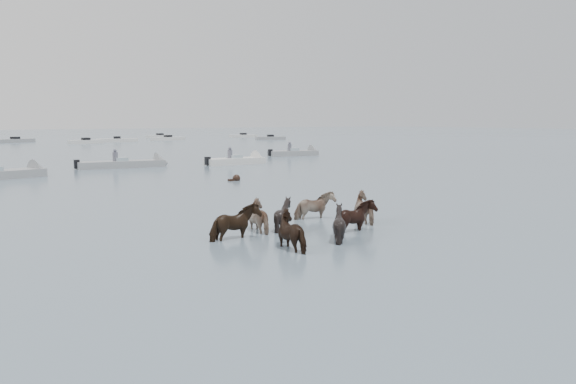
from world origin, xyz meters
TOP-DOWN VIEW (x-y plane):
  - ground at (0.00, 0.00)m, footprint 400.00×400.00m
  - pony_herd at (0.05, 2.26)m, footprint 6.41×4.36m
  - swimming_pony at (5.99, 16.09)m, footprint 0.72×0.44m
  - motorboat_b at (-3.87, 25.10)m, footprint 6.33×3.09m
  - motorboat_c at (4.93, 28.27)m, footprint 6.61×2.45m
  - motorboat_d at (12.82, 26.16)m, footprint 5.19×1.73m
  - motorboat_e at (22.66, 31.72)m, footprint 5.28×2.72m

SIDE VIEW (x-z plane):
  - ground at x=0.00m, z-range 0.00..0.00m
  - swimming_pony at x=5.99m, z-range -0.12..0.32m
  - motorboat_c at x=4.93m, z-range -0.74..1.18m
  - motorboat_b at x=-3.87m, z-range -0.74..1.18m
  - motorboat_e at x=22.66m, z-range -0.73..1.19m
  - motorboat_d at x=12.82m, z-range -0.73..1.19m
  - pony_herd at x=0.05m, z-range -0.28..0.98m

